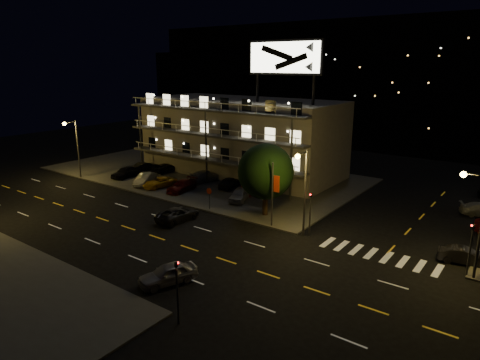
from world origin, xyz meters
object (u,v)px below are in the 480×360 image
Objects in this scene: tree at (265,173)px; lot_car_2 at (159,182)px; road_car_east at (168,274)px; road_car_west at (178,214)px; lot_car_7 at (206,176)px; lot_car_4 at (239,194)px; side_car_0 at (465,256)px.

tree is 16.79m from lot_car_2.
road_car_east is (2.14, -15.95, -3.85)m from tree.
lot_car_7 is at bearing -58.55° from road_car_west.
road_car_west is at bearing 153.31° from road_car_east.
tree reaches higher than lot_car_7.
road_car_east is 12.81m from road_car_west.
tree is 15.38m from lot_car_7.
tree reaches higher than lot_car_2.
lot_car_4 is 8.68m from road_car_west.
lot_car_2 is 0.91× the size of road_car_west.
lot_car_7 reaches higher than side_car_0.
lot_car_2 is at bearing 177.67° from tree.
tree is 19.14m from side_car_0.
side_car_0 is at bearing -24.43° from lot_car_4.
lot_car_7 is at bearing 135.07° from lot_car_4.
road_car_east is at bearing 133.13° from road_car_west.
tree is 9.74m from road_car_west.
road_car_east is (-16.60, -16.03, 0.08)m from side_car_0.
tree is at bearing -132.98° from road_car_west.
lot_car_2 is 0.90× the size of lot_car_7.
lot_car_4 is at bearing 18.30° from lot_car_2.
side_car_0 is (35.07, -0.59, -0.11)m from lot_car_2.
lot_car_4 is (11.43, 1.59, 0.10)m from lot_car_2.
lot_car_7 is (-13.49, 6.39, -3.72)m from tree.
tree is 1.79× the size of lot_car_4.
tree is at bearing 79.77° from side_car_0.
lot_car_4 reaches higher than road_car_east.
lot_car_7 is 1.15× the size of road_car_east.
lot_car_7 is at bearing 147.09° from road_car_east.
lot_car_4 is at bearing 133.27° from road_car_east.
lot_car_2 is 6.40m from lot_car_7.
lot_car_2 is 1.06× the size of lot_car_4.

